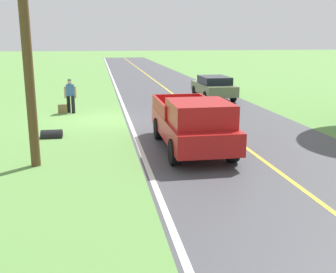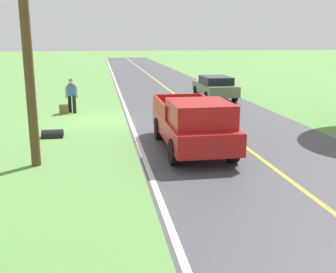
# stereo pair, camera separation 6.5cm
# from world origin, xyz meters

# --- Properties ---
(ground_plane) EXTENTS (200.00, 200.00, 0.00)m
(ground_plane) POSITION_xyz_m (0.00, 0.00, 0.00)
(ground_plane) COLOR #609347
(road_surface) EXTENTS (7.69, 120.00, 0.00)m
(road_surface) POSITION_xyz_m (-4.80, 0.00, 0.00)
(road_surface) COLOR #47474C
(road_surface) RESTS_ON ground
(lane_edge_line) EXTENTS (0.16, 117.60, 0.00)m
(lane_edge_line) POSITION_xyz_m (-1.14, 0.00, 0.01)
(lane_edge_line) COLOR silver
(lane_edge_line) RESTS_ON ground
(lane_centre_line) EXTENTS (0.14, 117.60, 0.00)m
(lane_centre_line) POSITION_xyz_m (-4.80, 0.00, 0.01)
(lane_centre_line) COLOR gold
(lane_centre_line) RESTS_ON ground
(hitchhiker_walking) EXTENTS (0.62, 0.51, 1.75)m
(hitchhiker_walking) POSITION_xyz_m (1.63, -2.02, 0.98)
(hitchhiker_walking) COLOR black
(hitchhiker_walking) RESTS_ON ground
(suitcase_carried) EXTENTS (0.47, 0.23, 0.45)m
(suitcase_carried) POSITION_xyz_m (2.04, -1.91, 0.22)
(suitcase_carried) COLOR brown
(suitcase_carried) RESTS_ON ground
(pickup_truck_passing) EXTENTS (2.10, 5.40, 1.82)m
(pickup_truck_passing) POSITION_xyz_m (-2.88, 5.99, 0.97)
(pickup_truck_passing) COLOR #B21919
(pickup_truck_passing) RESTS_ON ground
(sedan_near_oncoming) EXTENTS (1.95, 4.41, 1.41)m
(sedan_near_oncoming) POSITION_xyz_m (-6.93, -5.57, 0.75)
(sedan_near_oncoming) COLOR #66754C
(sedan_near_oncoming) RESTS_ON ground
(utility_pole_roadside) EXTENTS (0.28, 0.28, 7.91)m
(utility_pole_roadside) POSITION_xyz_m (2.16, 6.78, 3.95)
(utility_pole_roadside) COLOR brown
(utility_pole_roadside) RESTS_ON ground
(drainage_culvert) EXTENTS (0.80, 0.60, 0.60)m
(drainage_culvert) POSITION_xyz_m (2.06, 3.22, 0.00)
(drainage_culvert) COLOR black
(drainage_culvert) RESTS_ON ground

